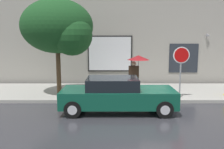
# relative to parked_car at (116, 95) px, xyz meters

# --- Properties ---
(ground_plane) EXTENTS (60.00, 60.00, 0.00)m
(ground_plane) POSITION_rel_parked_car_xyz_m (1.11, 0.15, -0.68)
(ground_plane) COLOR #333338
(sidewalk) EXTENTS (20.00, 4.00, 0.15)m
(sidewalk) POSITION_rel_parked_car_xyz_m (1.11, 3.15, -0.61)
(sidewalk) COLOR #A3A099
(sidewalk) RESTS_ON ground
(building_facade) EXTENTS (20.00, 0.67, 7.00)m
(building_facade) POSITION_rel_parked_car_xyz_m (1.10, 5.64, 2.80)
(building_facade) COLOR #9E998E
(building_facade) RESTS_ON ground
(parked_car) EXTENTS (4.48, 1.84, 1.37)m
(parked_car) POSITION_rel_parked_car_xyz_m (0.00, 0.00, 0.00)
(parked_car) COLOR #0F4C38
(parked_car) RESTS_ON ground
(pedestrian_with_umbrella) EXTENTS (1.07, 1.07, 1.95)m
(pedestrian_with_umbrella) POSITION_rel_parked_car_xyz_m (1.02, 2.18, 1.05)
(pedestrian_with_umbrella) COLOR black
(pedestrian_with_umbrella) RESTS_ON sidewalk
(street_tree) EXTENTS (3.49, 2.96, 4.65)m
(street_tree) POSITION_rel_parked_car_xyz_m (-2.69, 2.29, 2.72)
(street_tree) COLOR #4C3823
(street_tree) RESTS_ON sidewalk
(stop_sign) EXTENTS (0.76, 0.10, 2.38)m
(stop_sign) POSITION_rel_parked_car_xyz_m (2.98, 1.60, 1.15)
(stop_sign) COLOR gray
(stop_sign) RESTS_ON sidewalk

